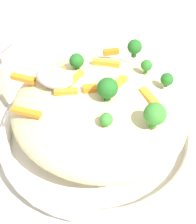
# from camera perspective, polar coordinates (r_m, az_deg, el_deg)

# --- Properties ---
(ground_plane) EXTENTS (2.40, 2.40, 0.00)m
(ground_plane) POSITION_cam_1_polar(r_m,az_deg,el_deg) (0.46, -0.00, -5.57)
(ground_plane) COLOR beige
(serving_bowl) EXTENTS (0.30, 0.30, 0.04)m
(serving_bowl) POSITION_cam_1_polar(r_m,az_deg,el_deg) (0.45, -0.00, -3.89)
(serving_bowl) COLOR white
(serving_bowl) RESTS_ON ground_plane
(pasta_mound) EXTENTS (0.25, 0.23, 0.08)m
(pasta_mound) POSITION_cam_1_polar(r_m,az_deg,el_deg) (0.41, -0.00, 0.43)
(pasta_mound) COLOR beige
(pasta_mound) RESTS_ON serving_bowl
(carrot_piece_0) EXTENTS (0.03, 0.03, 0.01)m
(carrot_piece_0) POSITION_cam_1_polar(r_m,az_deg,el_deg) (0.39, 9.92, 2.94)
(carrot_piece_0) COLOR orange
(carrot_piece_0) RESTS_ON pasta_mound
(carrot_piece_1) EXTENTS (0.04, 0.03, 0.01)m
(carrot_piece_1) POSITION_cam_1_polar(r_m,az_deg,el_deg) (0.39, -0.08, 5.28)
(carrot_piece_1) COLOR orange
(carrot_piece_1) RESTS_ON pasta_mound
(carrot_piece_2) EXTENTS (0.01, 0.03, 0.01)m
(carrot_piece_2) POSITION_cam_1_polar(r_m,az_deg,el_deg) (0.40, 4.17, 5.80)
(carrot_piece_2) COLOR orange
(carrot_piece_2) RESTS_ON pasta_mound
(carrot_piece_3) EXTENTS (0.04, 0.02, 0.01)m
(carrot_piece_3) POSITION_cam_1_polar(r_m,az_deg,el_deg) (0.42, -14.48, 6.39)
(carrot_piece_3) COLOR orange
(carrot_piece_3) RESTS_ON pasta_mound
(carrot_piece_4) EXTENTS (0.01, 0.04, 0.01)m
(carrot_piece_4) POSITION_cam_1_polar(r_m,az_deg,el_deg) (0.40, -4.53, 6.45)
(carrot_piece_4) COLOR orange
(carrot_piece_4) RESTS_ON pasta_mound
(carrot_piece_5) EXTENTS (0.03, 0.02, 0.01)m
(carrot_piece_5) POSITION_cam_1_polar(r_m,az_deg,el_deg) (0.39, -6.27, 3.98)
(carrot_piece_5) COLOR orange
(carrot_piece_5) RESTS_ON pasta_mound
(carrot_piece_6) EXTENTS (0.04, 0.02, 0.01)m
(carrot_piece_6) POSITION_cam_1_polar(r_m,az_deg,el_deg) (0.37, -13.89, 0.03)
(carrot_piece_6) COLOR orange
(carrot_piece_6) RESTS_ON pasta_mound
(carrot_piece_7) EXTENTS (0.02, 0.02, 0.01)m
(carrot_piece_7) POSITION_cam_1_polar(r_m,az_deg,el_deg) (0.46, 2.55, 11.67)
(carrot_piece_7) COLOR orange
(carrot_piece_7) RESTS_ON pasta_mound
(carrot_piece_8) EXTENTS (0.04, 0.02, 0.01)m
(carrot_piece_8) POSITION_cam_1_polar(r_m,az_deg,el_deg) (0.44, 1.59, 9.52)
(carrot_piece_8) COLOR orange
(carrot_piece_8) RESTS_ON pasta_mound
(carrot_piece_9) EXTENTS (0.03, 0.04, 0.01)m
(carrot_piece_9) POSITION_cam_1_polar(r_m,az_deg,el_deg) (0.43, -8.98, 7.78)
(carrot_piece_9) COLOR orange
(carrot_piece_9) RESTS_ON pasta_mound
(broccoli_floret_0) EXTENTS (0.03, 0.03, 0.03)m
(broccoli_floret_0) POSITION_cam_1_polar(r_m,az_deg,el_deg) (0.34, 11.08, -0.47)
(broccoli_floret_0) COLOR #377928
(broccoli_floret_0) RESTS_ON pasta_mound
(broccoli_floret_1) EXTENTS (0.02, 0.02, 0.03)m
(broccoli_floret_1) POSITION_cam_1_polar(r_m,az_deg,el_deg) (0.42, -4.21, 9.94)
(broccoli_floret_1) COLOR #205B1C
(broccoli_floret_1) RESTS_ON pasta_mound
(broccoli_floret_2) EXTENTS (0.02, 0.02, 0.02)m
(broccoli_floret_2) POSITION_cam_1_polar(r_m,az_deg,el_deg) (0.41, 13.33, 6.20)
(broccoli_floret_2) COLOR #205B1C
(broccoli_floret_2) RESTS_ON pasta_mound
(broccoli_floret_3) EXTENTS (0.02, 0.02, 0.03)m
(broccoli_floret_3) POSITION_cam_1_polar(r_m,az_deg,el_deg) (0.45, 6.85, 12.61)
(broccoli_floret_3) COLOR #205B1C
(broccoli_floret_3) RESTS_ON pasta_mound
(broccoli_floret_4) EXTENTS (0.02, 0.02, 0.02)m
(broccoli_floret_4) POSITION_cam_1_polar(r_m,az_deg,el_deg) (0.43, 9.45, 8.93)
(broccoli_floret_4) COLOR #296820
(broccoli_floret_4) RESTS_ON pasta_mound
(broccoli_floret_5) EXTENTS (0.02, 0.02, 0.02)m
(broccoli_floret_5) POSITION_cam_1_polar(r_m,az_deg,el_deg) (0.34, 1.63, -1.50)
(broccoli_floret_5) COLOR #377928
(broccoli_floret_5) RESTS_ON pasta_mound
(broccoli_floret_6) EXTENTS (0.03, 0.03, 0.03)m
(broccoli_floret_6) POSITION_cam_1_polar(r_m,az_deg,el_deg) (0.36, 1.89, 4.63)
(broccoli_floret_6) COLOR #205B1C
(broccoli_floret_6) RESTS_ON pasta_mound
(serving_spoon) EXTENTS (0.15, 0.15, 0.07)m
(serving_spoon) POSITION_cam_1_polar(r_m,az_deg,el_deg) (0.40, -13.26, 8.00)
(serving_spoon) COLOR #B7B7BC
(serving_spoon) RESTS_ON pasta_mound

